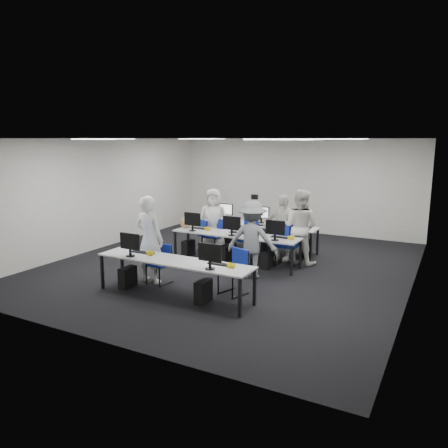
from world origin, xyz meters
The scene contains 23 objects.
room centered at (0.00, 0.00, 1.50)m, with size 9.00×9.02×3.00m.
ceiling_panels centered at (0.00, 0.00, 2.98)m, with size 5.20×4.60×0.02m.
desk_front centered at (0.00, -2.40, 0.68)m, with size 3.20×0.70×0.73m.
desk_mid centered at (0.00, 0.20, 0.68)m, with size 3.20×0.70×0.73m.
desk_back centered at (0.00, 1.60, 0.68)m, with size 3.20×0.70×0.73m.
equipment_front centered at (-0.19, -2.42, 0.36)m, with size 2.51×0.41×1.19m.
equipment_mid centered at (-0.19, 0.18, 0.36)m, with size 2.91×0.41×1.19m.
equipment_back centered at (0.19, 1.62, 0.36)m, with size 2.91×0.41×1.19m.
chair_0 centered at (-0.73, -1.88, 0.26)m, with size 0.44×0.47×0.82m.
chair_1 centered at (0.94, -1.74, 0.28)m, with size 0.55×0.58×0.88m.
chair_2 centered at (-1.00, 0.86, 0.28)m, with size 0.44×0.48×0.88m.
chair_3 centered at (0.03, 0.75, 0.30)m, with size 0.59×0.62×0.96m.
chair_4 centered at (1.18, 0.66, 0.30)m, with size 0.48×0.52×0.96m.
chair_5 centered at (-1.18, 0.92, 0.28)m, with size 0.57×0.59×0.88m.
chair_6 centered at (0.14, 0.95, 0.26)m, with size 0.54×0.56×0.83m.
chair_7 centered at (0.93, 0.98, 0.30)m, with size 0.50×0.54×0.94m.
handbag centered at (-1.45, 0.25, 0.87)m, with size 0.34×0.22×0.28m, color tan.
student_0 centered at (-0.95, -1.90, 0.92)m, with size 0.67×0.44×1.85m, color beige.
student_1 centered at (1.37, 0.95, 0.91)m, with size 0.88×0.69×1.81m, color beige.
student_2 centered at (-1.10, 1.07, 0.84)m, with size 0.82×0.53×1.68m, color beige.
student_3 centered at (0.91, 1.00, 0.83)m, with size 0.97×0.41×1.66m, color beige.
photographer centered at (0.82, -0.62, 0.85)m, with size 1.10×0.63×1.70m, color slate.
dslr_camera centered at (0.79, -0.45, 1.76)m, with size 0.14×0.18×0.10m, color black.
Camera 1 is at (4.61, -9.00, 3.00)m, focal length 35.00 mm.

